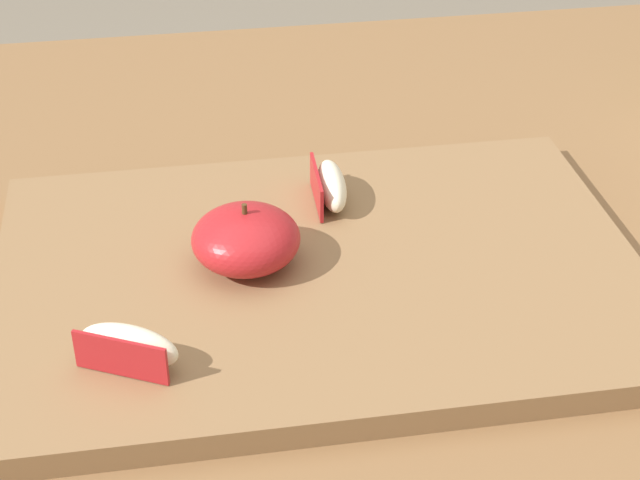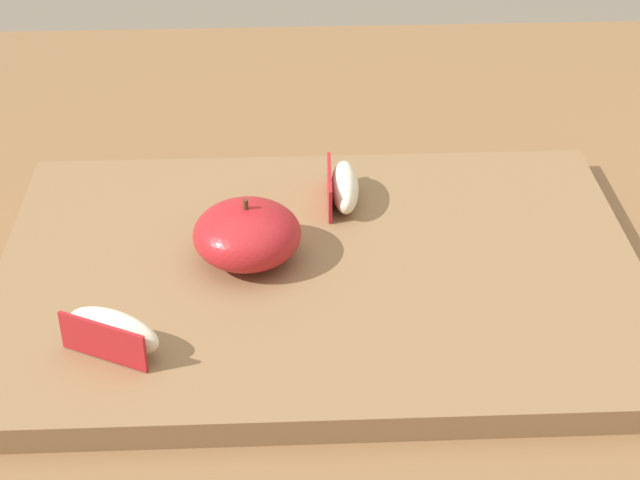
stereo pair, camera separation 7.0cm
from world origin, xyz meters
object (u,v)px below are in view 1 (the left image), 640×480
object	(u,v)px
apple_wedge_near_knife	(330,186)
cutting_board	(320,275)
apple_half_skin_up	(246,239)
apple_wedge_front	(128,347)

from	to	relation	value
apple_wedge_near_knife	cutting_board	bearing A→B (deg)	-104.74
apple_half_skin_up	apple_wedge_near_knife	bearing A→B (deg)	45.36
cutting_board	apple_wedge_near_knife	world-z (taller)	apple_wedge_near_knife
apple_wedge_near_knife	apple_wedge_front	bearing A→B (deg)	-132.19
cutting_board	apple_wedge_front	bearing A→B (deg)	-146.41
cutting_board	apple_half_skin_up	xyz separation A→B (m)	(-0.05, 0.01, 0.03)
apple_half_skin_up	apple_wedge_front	xyz separation A→B (m)	(-0.08, -0.10, -0.01)
apple_wedge_near_knife	apple_wedge_front	distance (m)	0.23
cutting_board	apple_wedge_near_knife	xyz separation A→B (m)	(0.02, 0.08, 0.02)
apple_half_skin_up	apple_wedge_front	world-z (taller)	apple_half_skin_up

